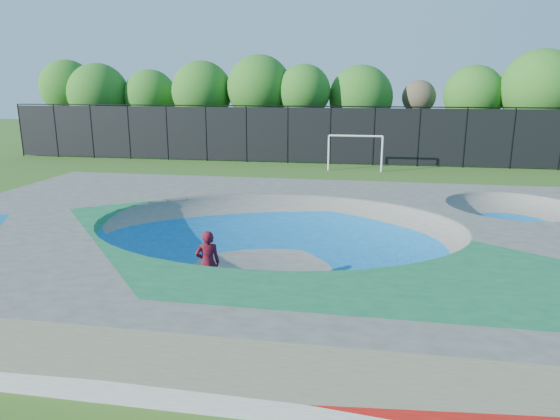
# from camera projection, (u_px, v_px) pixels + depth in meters

# --- Properties ---
(ground) EXTENTS (120.00, 120.00, 0.00)m
(ground) POSITION_uv_depth(u_px,v_px,m) (278.00, 269.00, 15.16)
(ground) COLOR #335C19
(ground) RESTS_ON ground
(skate_deck) EXTENTS (22.00, 14.00, 1.50)m
(skate_deck) POSITION_uv_depth(u_px,v_px,m) (278.00, 246.00, 14.97)
(skate_deck) COLOR gray
(skate_deck) RESTS_ON ground
(skater) EXTENTS (0.76, 0.65, 1.78)m
(skater) POSITION_uv_depth(u_px,v_px,m) (208.00, 263.00, 13.11)
(skater) COLOR #B40E23
(skater) RESTS_ON ground
(skateboard) EXTENTS (0.78, 0.61, 0.05)m
(skateboard) POSITION_uv_depth(u_px,v_px,m) (209.00, 294.00, 13.32)
(skateboard) COLOR black
(skateboard) RESTS_ON ground
(soccer_goal) EXTENTS (3.53, 0.12, 2.33)m
(soccer_goal) POSITION_uv_depth(u_px,v_px,m) (355.00, 146.00, 32.00)
(soccer_goal) COLOR white
(soccer_goal) RESTS_ON ground
(fence) EXTENTS (48.09, 0.09, 4.04)m
(fence) POSITION_uv_depth(u_px,v_px,m) (330.00, 134.00, 34.71)
(fence) COLOR black
(fence) RESTS_ON ground
(treeline) EXTENTS (52.45, 6.61, 7.94)m
(treeline) POSITION_uv_depth(u_px,v_px,m) (325.00, 93.00, 38.89)
(treeline) COLOR #483024
(treeline) RESTS_ON ground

